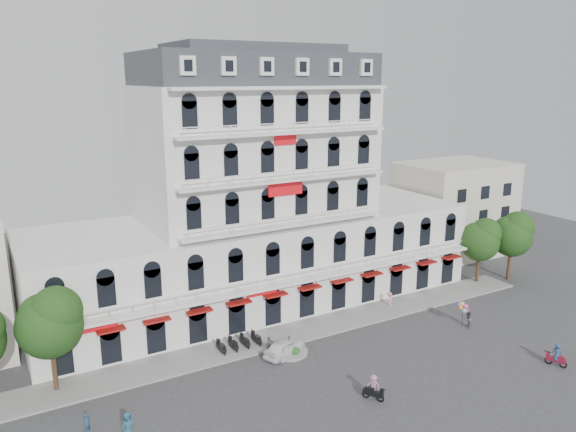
{
  "coord_description": "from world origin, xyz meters",
  "views": [
    {
      "loc": [
        -24.65,
        -31.61,
        22.72
      ],
      "look_at": [
        -0.81,
        10.0,
        10.87
      ],
      "focal_mm": 35.0,
      "sensor_mm": 36.0,
      "label": 1
    }
  ],
  "objects_px": {
    "balloon_vendor": "(466,315)",
    "rider_east": "(557,355)",
    "rider_center": "(373,387)",
    "parked_car": "(285,347)"
  },
  "relations": [
    {
      "from": "rider_east",
      "to": "rider_center",
      "type": "relative_size",
      "value": 0.97
    },
    {
      "from": "rider_center",
      "to": "balloon_vendor",
      "type": "distance_m",
      "value": 16.01
    },
    {
      "from": "parked_car",
      "to": "rider_center",
      "type": "bearing_deg",
      "value": 172.32
    },
    {
      "from": "parked_car",
      "to": "rider_east",
      "type": "bearing_deg",
      "value": -146.1
    },
    {
      "from": "parked_car",
      "to": "rider_center",
      "type": "relative_size",
      "value": 2.07
    },
    {
      "from": "parked_car",
      "to": "balloon_vendor",
      "type": "distance_m",
      "value": 17.74
    },
    {
      "from": "rider_east",
      "to": "balloon_vendor",
      "type": "relative_size",
      "value": 0.8
    },
    {
      "from": "parked_car",
      "to": "balloon_vendor",
      "type": "bearing_deg",
      "value": -123.72
    },
    {
      "from": "balloon_vendor",
      "to": "rider_east",
      "type": "bearing_deg",
      "value": -84.44
    },
    {
      "from": "parked_car",
      "to": "rider_center",
      "type": "distance_m",
      "value": 9.36
    }
  ]
}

